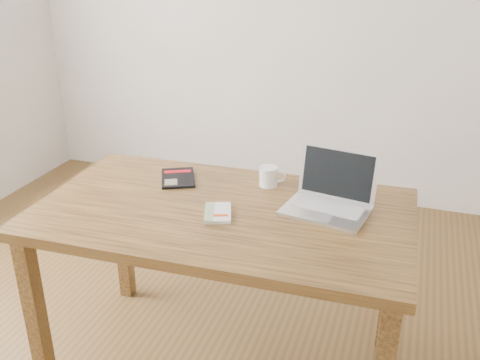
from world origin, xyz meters
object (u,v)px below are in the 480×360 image
(desk, at_px, (223,230))
(black_guidebook, at_px, (178,178))
(laptop, at_px, (330,197))
(coffee_mug, at_px, (269,176))
(white_guidebook, at_px, (218,213))

(desk, xyz_separation_m, black_guidebook, (-0.28, 0.20, 0.09))
(black_guidebook, bearing_deg, laptop, -32.54)
(desk, xyz_separation_m, coffee_mug, (0.11, 0.26, 0.13))
(white_guidebook, height_order, laptop, laptop)
(white_guidebook, distance_m, laptop, 0.42)
(white_guidebook, height_order, black_guidebook, white_guidebook)
(desk, distance_m, black_guidebook, 0.36)
(desk, distance_m, laptop, 0.42)
(desk, distance_m, coffee_mug, 0.31)
(desk, xyz_separation_m, white_guidebook, (0.00, -0.05, 0.10))
(white_guidebook, xyz_separation_m, laptop, (0.38, 0.18, 0.04))
(laptop, relative_size, coffee_mug, 3.18)
(laptop, bearing_deg, desk, -150.90)
(laptop, bearing_deg, coffee_mug, 164.43)
(black_guidebook, xyz_separation_m, coffee_mug, (0.39, 0.06, 0.04))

